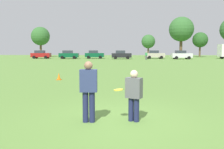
# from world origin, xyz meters

# --- Properties ---
(ground_plane) EXTENTS (162.40, 162.40, 0.00)m
(ground_plane) POSITION_xyz_m (0.00, 0.00, 0.00)
(ground_plane) COLOR #608C3D
(player_thrower) EXTENTS (0.50, 0.30, 1.76)m
(player_thrower) POSITION_xyz_m (-0.82, -0.32, 0.99)
(player_thrower) COLOR #1E234C
(player_thrower) RESTS_ON ground
(player_defender) EXTENTS (0.52, 0.43, 1.50)m
(player_defender) POSITION_xyz_m (0.47, -0.17, 0.84)
(player_defender) COLOR #1E234C
(player_defender) RESTS_ON ground
(frisbee) EXTENTS (0.27, 0.27, 0.06)m
(frisbee) POSITION_xyz_m (0.03, -0.20, 0.93)
(frisbee) COLOR yellow
(traffic_cone) EXTENTS (0.32, 0.32, 0.48)m
(traffic_cone) POSITION_xyz_m (-4.29, 9.39, 0.23)
(traffic_cone) COLOR #D8590C
(traffic_cone) RESTS_ON ground
(parked_car_near_left) EXTENTS (4.26, 2.34, 1.82)m
(parked_car_near_left) POSITION_xyz_m (-18.61, 47.49, 0.92)
(parked_car_near_left) COLOR maroon
(parked_car_near_left) RESTS_ON ground
(parked_car_mid_left) EXTENTS (4.26, 2.34, 1.82)m
(parked_car_mid_left) POSITION_xyz_m (-12.06, 46.50, 0.92)
(parked_car_mid_left) COLOR #0C4C2D
(parked_car_mid_left) RESTS_ON ground
(parked_car_center) EXTENTS (4.26, 2.34, 1.82)m
(parked_car_center) POSITION_xyz_m (-6.61, 48.19, 0.92)
(parked_car_center) COLOR #0C4C2D
(parked_car_center) RESTS_ON ground
(parked_car_mid_right) EXTENTS (4.26, 2.34, 1.82)m
(parked_car_mid_right) POSITION_xyz_m (-0.55, 45.87, 0.92)
(parked_car_mid_right) COLOR black
(parked_car_mid_right) RESTS_ON ground
(parked_car_near_right) EXTENTS (4.26, 2.34, 1.82)m
(parked_car_near_right) POSITION_xyz_m (6.76, 47.91, 0.92)
(parked_car_near_right) COLOR #B7AD99
(parked_car_near_right) RESTS_ON ground
(parked_car_far_right) EXTENTS (4.26, 2.34, 1.82)m
(parked_car_far_right) POSITION_xyz_m (12.14, 45.89, 0.92)
(parked_car_far_right) COLOR silver
(parked_car_far_right) RESTS_ON ground
(bystander_sideline_watcher) EXTENTS (0.45, 0.27, 1.63)m
(bystander_sideline_watcher) POSITION_xyz_m (4.48, 42.52, 0.92)
(bystander_sideline_watcher) COLOR #4C4C51
(bystander_sideline_watcher) RESTS_ON ground
(tree_west_maple) EXTENTS (4.99, 4.99, 8.11)m
(tree_west_maple) POSITION_xyz_m (-22.64, 59.38, 5.57)
(tree_west_maple) COLOR brown
(tree_west_maple) RESTS_ON ground
(tree_center_elm) EXTENTS (3.71, 3.71, 6.04)m
(tree_center_elm) POSITION_xyz_m (6.56, 60.83, 4.15)
(tree_center_elm) COLOR brown
(tree_center_elm) RESTS_ON ground
(tree_east_birch) EXTENTS (6.70, 6.70, 10.89)m
(tree_east_birch) POSITION_xyz_m (15.60, 62.18, 7.49)
(tree_east_birch) COLOR brown
(tree_east_birch) RESTS_ON ground
(tree_east_oak) EXTENTS (4.13, 4.13, 6.71)m
(tree_east_oak) POSITION_xyz_m (20.76, 62.16, 4.62)
(tree_east_oak) COLOR brown
(tree_east_oak) RESTS_ON ground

